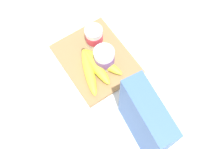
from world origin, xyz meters
TOP-DOWN VIEW (x-y plane):
  - ground_plane at (0.00, 0.00)m, footprint 2.40×2.40m
  - cutting_board at (0.00, 0.00)m, footprint 0.29×0.23m
  - cereal_box at (0.30, -0.02)m, footprint 0.20×0.09m
  - yogurt_cup_front at (-0.06, 0.03)m, footprint 0.06×0.06m
  - yogurt_cup_back at (0.03, 0.02)m, footprint 0.07×0.07m
  - banana_bunch at (0.04, -0.02)m, footprint 0.19×0.15m
  - spoon at (-0.20, 0.01)m, footprint 0.03×0.13m

SIDE VIEW (x-z plane):
  - ground_plane at x=0.00m, z-range 0.00..0.00m
  - spoon at x=-0.20m, z-range 0.00..0.01m
  - cutting_board at x=0.00m, z-range 0.00..0.01m
  - banana_bunch at x=0.04m, z-range 0.01..0.05m
  - yogurt_cup_front at x=-0.06m, z-range 0.01..0.10m
  - yogurt_cup_back at x=0.03m, z-range 0.01..0.10m
  - cereal_box at x=0.30m, z-range 0.00..0.25m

